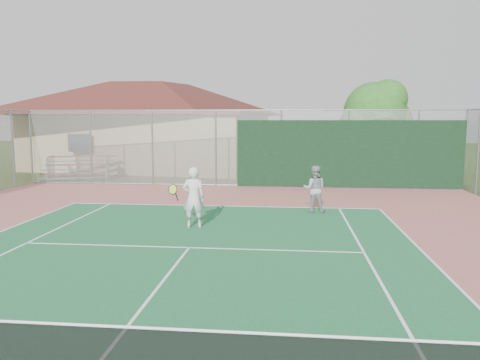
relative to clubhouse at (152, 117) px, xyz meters
name	(u,v)px	position (x,y,z in m)	size (l,w,h in m)	color
back_fence	(283,151)	(8.49, -8.05, -1.58)	(20.08, 0.11, 3.53)	gray
clubhouse	(152,117)	(0.00, 0.00, 0.00)	(16.05, 11.87, 6.39)	tan
bleachers	(78,167)	(-2.04, -6.42, -2.61)	(3.74, 2.77, 1.20)	#AA3627
tree	(376,115)	(12.98, -5.65, 0.05)	(3.59, 3.40, 5.01)	#372014
player_white_front	(193,198)	(6.06, -16.51, -2.37)	(1.03, 0.67, 1.73)	silver
player_grey_back	(314,190)	(9.60, -13.89, -2.47)	(0.79, 0.63, 1.55)	#9B9EA0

